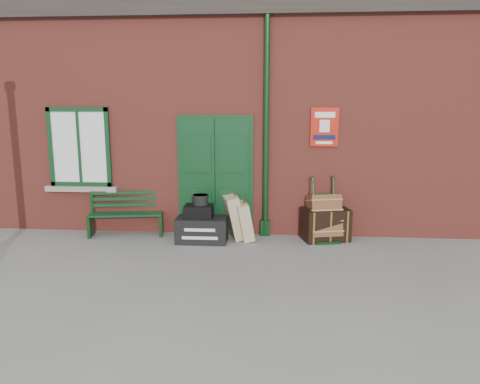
# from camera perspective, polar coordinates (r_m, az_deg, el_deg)

# --- Properties ---
(ground) EXTENTS (80.00, 80.00, 0.00)m
(ground) POSITION_cam_1_polar(r_m,az_deg,el_deg) (7.63, -2.17, -8.24)
(ground) COLOR gray
(ground) RESTS_ON ground
(station_building) EXTENTS (10.30, 4.30, 4.36)m
(station_building) POSITION_cam_1_polar(r_m,az_deg,el_deg) (10.68, -0.01, 9.17)
(station_building) COLOR #993C31
(station_building) RESTS_ON ground
(bench) EXTENTS (1.42, 0.64, 0.85)m
(bench) POSITION_cam_1_polar(r_m,az_deg,el_deg) (9.16, -13.69, -2.45)
(bench) COLOR #0E3419
(bench) RESTS_ON ground
(houdini_trunk) EXTENTS (0.91, 0.51, 0.46)m
(houdini_trunk) POSITION_cam_1_polar(r_m,az_deg,el_deg) (8.51, -4.67, -4.60)
(houdini_trunk) COLOR black
(houdini_trunk) RESTS_ON ground
(strongbox) EXTENTS (0.50, 0.37, 0.23)m
(strongbox) POSITION_cam_1_polar(r_m,az_deg,el_deg) (8.43, -5.04, -2.35)
(strongbox) COLOR black
(strongbox) RESTS_ON houdini_trunk
(hatbox) EXTENTS (0.28, 0.28, 0.18)m
(hatbox) POSITION_cam_1_polar(r_m,az_deg,el_deg) (8.41, -4.83, -0.95)
(hatbox) COLOR black
(hatbox) RESTS_ON strongbox
(suitcase_back) EXTENTS (0.52, 0.65, 0.82)m
(suitcase_back) POSITION_cam_1_polar(r_m,az_deg,el_deg) (8.67, -0.68, -3.02)
(suitcase_back) COLOR tan
(suitcase_back) RESTS_ON ground
(suitcase_front) EXTENTS (0.45, 0.58, 0.70)m
(suitcase_front) POSITION_cam_1_polar(r_m,az_deg,el_deg) (8.57, 0.46, -3.58)
(suitcase_front) COLOR tan
(suitcase_front) RESTS_ON ground
(porter_trolley) EXTENTS (0.66, 0.70, 1.14)m
(porter_trolley) POSITION_cam_1_polar(r_m,az_deg,el_deg) (8.67, 10.22, -2.98)
(porter_trolley) COLOR black
(porter_trolley) RESTS_ON ground
(dark_trunk) EXTENTS (0.93, 0.73, 0.59)m
(dark_trunk) POSITION_cam_1_polar(r_m,az_deg,el_deg) (8.73, 10.36, -3.89)
(dark_trunk) COLOR black
(dark_trunk) RESTS_ON ground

